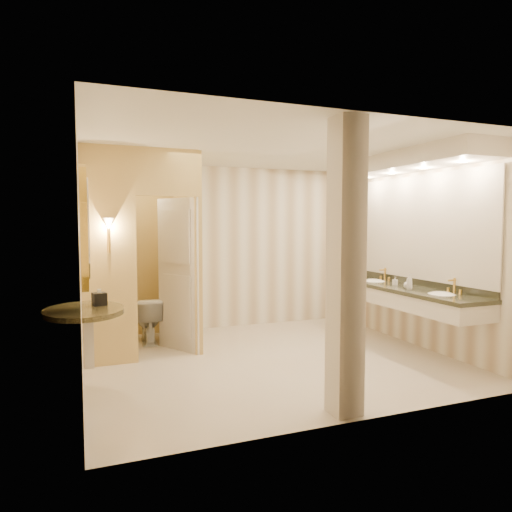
# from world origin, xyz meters

# --- Properties ---
(floor) EXTENTS (4.50, 4.50, 0.00)m
(floor) POSITION_xyz_m (0.00, 0.00, 0.00)
(floor) COLOR beige
(floor) RESTS_ON ground
(ceiling) EXTENTS (4.50, 4.50, 0.00)m
(ceiling) POSITION_xyz_m (0.00, 0.00, 2.70)
(ceiling) COLOR silver
(ceiling) RESTS_ON wall_back
(wall_back) EXTENTS (4.50, 0.02, 2.70)m
(wall_back) POSITION_xyz_m (0.00, 2.00, 1.35)
(wall_back) COLOR white
(wall_back) RESTS_ON floor
(wall_front) EXTENTS (4.50, 0.02, 2.70)m
(wall_front) POSITION_xyz_m (0.00, -2.00, 1.35)
(wall_front) COLOR white
(wall_front) RESTS_ON floor
(wall_left) EXTENTS (0.02, 4.00, 2.70)m
(wall_left) POSITION_xyz_m (-2.25, 0.00, 1.35)
(wall_left) COLOR white
(wall_left) RESTS_ON floor
(wall_right) EXTENTS (0.02, 4.00, 2.70)m
(wall_right) POSITION_xyz_m (2.25, 0.00, 1.35)
(wall_right) COLOR white
(wall_right) RESTS_ON floor
(toilet_closet) EXTENTS (1.50, 1.55, 2.70)m
(toilet_closet) POSITION_xyz_m (-1.13, 0.97, 1.39)
(toilet_closet) COLOR #EECE7C
(toilet_closet) RESTS_ON floor
(wall_sconce) EXTENTS (0.14, 0.14, 0.42)m
(wall_sconce) POSITION_xyz_m (-1.93, 0.43, 1.73)
(wall_sconce) COLOR gold
(wall_sconce) RESTS_ON toilet_closet
(vanity) EXTENTS (0.75, 2.81, 2.09)m
(vanity) POSITION_xyz_m (1.98, -0.21, 1.63)
(vanity) COLOR beige
(vanity) RESTS_ON floor
(console_shelf) EXTENTS (1.00, 1.00, 1.95)m
(console_shelf) POSITION_xyz_m (-2.21, -0.38, 1.34)
(console_shelf) COLOR black
(console_shelf) RESTS_ON floor
(pillar) EXTENTS (0.26, 0.26, 2.70)m
(pillar) POSITION_xyz_m (0.00, -1.80, 1.35)
(pillar) COLOR beige
(pillar) RESTS_ON floor
(tissue_box) EXTENTS (0.16, 0.16, 0.14)m
(tissue_box) POSITION_xyz_m (-2.07, -0.22, 0.94)
(tissue_box) COLOR black
(tissue_box) RESTS_ON console_shelf
(toilet) EXTENTS (0.40, 0.67, 0.67)m
(toilet) POSITION_xyz_m (-1.35, 1.42, 0.33)
(toilet) COLOR white
(toilet) RESTS_ON floor
(soap_bottle_a) EXTENTS (0.06, 0.07, 0.12)m
(soap_bottle_a) POSITION_xyz_m (1.93, -0.03, 0.94)
(soap_bottle_a) COLOR beige
(soap_bottle_a) RESTS_ON vanity
(soap_bottle_b) EXTENTS (0.11, 0.11, 0.13)m
(soap_bottle_b) POSITION_xyz_m (1.88, -0.35, 0.94)
(soap_bottle_b) COLOR silver
(soap_bottle_b) RESTS_ON vanity
(soap_bottle_c) EXTENTS (0.10, 0.10, 0.21)m
(soap_bottle_c) POSITION_xyz_m (1.84, -0.44, 0.98)
(soap_bottle_c) COLOR #C6B28C
(soap_bottle_c) RESTS_ON vanity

